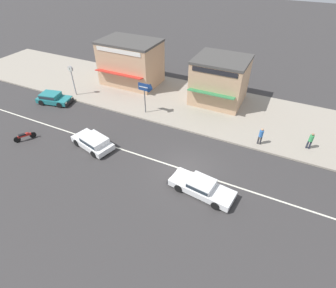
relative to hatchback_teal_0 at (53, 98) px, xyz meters
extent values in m
plane|color=#383535|center=(17.11, -3.57, -0.59)|extent=(160.00, 160.00, 0.00)
cube|color=silver|center=(17.11, -3.57, -0.59)|extent=(50.40, 0.14, 0.01)
cube|color=#9E9384|center=(17.11, 6.25, -0.51)|extent=(68.00, 10.00, 0.15)
cube|color=teal|center=(0.12, 0.03, -0.18)|extent=(3.75, 2.35, 0.48)
cube|color=teal|center=(-0.22, -0.05, 0.29)|extent=(2.19, 1.86, 0.46)
cube|color=#28333D|center=(-0.22, -0.05, 0.29)|extent=(2.12, 1.88, 0.29)
cube|color=black|center=(1.87, 0.40, -0.28)|extent=(0.46, 1.61, 0.28)
cube|color=white|center=(1.72, 0.96, -0.08)|extent=(0.13, 0.25, 0.14)
cube|color=white|center=(1.96, -0.17, -0.08)|extent=(0.13, 0.25, 0.14)
cylinder|color=black|center=(1.01, 1.02, -0.29)|extent=(0.63, 0.34, 0.60)
cylinder|color=black|center=(1.34, -0.52, -0.29)|extent=(0.63, 0.34, 0.60)
cylinder|color=black|center=(-1.10, 0.57, -0.29)|extent=(0.63, 0.34, 0.60)
cylinder|color=black|center=(-0.77, -0.97, -0.29)|extent=(0.63, 0.34, 0.60)
cube|color=white|center=(18.88, -5.16, -0.18)|extent=(4.71, 2.17, 0.48)
cube|color=white|center=(18.83, -5.15, 0.27)|extent=(1.87, 1.66, 0.42)
cube|color=#28333D|center=(18.83, -5.15, 0.27)|extent=(1.81, 1.69, 0.27)
cube|color=black|center=(16.58, -4.87, -0.28)|extent=(0.31, 1.60, 0.28)
cube|color=white|center=(16.54, -5.44, -0.08)|extent=(0.11, 0.25, 0.14)
cube|color=white|center=(16.68, -4.31, -0.08)|extent=(0.11, 0.25, 0.14)
cylinder|color=black|center=(17.39, -5.75, -0.29)|extent=(0.62, 0.29, 0.60)
cylinder|color=black|center=(17.58, -4.21, -0.29)|extent=(0.62, 0.29, 0.60)
cylinder|color=black|center=(20.19, -6.10, -0.29)|extent=(0.62, 0.29, 0.60)
cylinder|color=black|center=(20.38, -4.56, -0.29)|extent=(0.62, 0.29, 0.60)
cube|color=white|center=(8.73, -4.30, -0.18)|extent=(4.09, 2.57, 0.48)
cube|color=white|center=(9.10, -4.39, 0.29)|extent=(2.39, 2.00, 0.46)
cube|color=#28333D|center=(9.10, -4.39, 0.29)|extent=(2.32, 2.01, 0.29)
cube|color=black|center=(6.85, -3.83, -0.28)|extent=(0.52, 1.66, 0.28)
cube|color=white|center=(6.73, -4.42, -0.08)|extent=(0.14, 0.25, 0.14)
cube|color=white|center=(7.02, -3.26, -0.08)|extent=(0.14, 0.25, 0.14)
cylinder|color=black|center=(7.40, -4.80, -0.29)|extent=(0.64, 0.36, 0.60)
cylinder|color=black|center=(7.79, -3.23, -0.29)|extent=(0.64, 0.36, 0.60)
cylinder|color=black|center=(9.68, -5.37, -0.29)|extent=(0.64, 0.36, 0.60)
cylinder|color=black|center=(10.07, -3.79, -0.29)|extent=(0.64, 0.36, 0.60)
cylinder|color=black|center=(3.09, -5.60, -0.31)|extent=(0.38, 0.53, 0.56)
cylinder|color=black|center=(2.40, -6.69, -0.31)|extent=(0.38, 0.53, 0.56)
cube|color=red|center=(2.75, -6.15, -0.11)|extent=(0.71, 1.00, 0.18)
cube|color=black|center=(2.66, -6.28, 0.03)|extent=(0.51, 0.62, 0.12)
ellipsoid|color=red|center=(2.87, -5.96, 0.01)|extent=(0.42, 0.47, 0.22)
cylinder|color=#232326|center=(3.08, -5.63, 0.19)|extent=(0.49, 0.32, 0.03)
cylinder|color=#9E9EA3|center=(1.11, 2.31, 0.93)|extent=(0.12, 0.12, 2.74)
cylinder|color=#9E9EA3|center=(1.11, 2.31, 2.60)|extent=(0.60, 0.18, 0.60)
cylinder|color=white|center=(1.11, 2.22, 2.60)|extent=(0.53, 0.02, 0.53)
cylinder|color=white|center=(1.11, 2.41, 2.60)|extent=(0.53, 0.02, 0.53)
cube|color=black|center=(1.11, 2.21, 2.60)|extent=(0.16, 0.01, 0.25)
cube|color=black|center=(1.11, 2.20, 2.60)|extent=(0.03, 0.01, 0.43)
cylinder|color=#4C4C51|center=(10.11, 2.38, 0.78)|extent=(0.10, 0.10, 2.43)
cube|color=navy|center=(10.11, 2.34, 2.36)|extent=(1.22, 0.06, 0.74)
cone|color=navy|center=(10.90, 2.34, 2.36)|extent=(0.36, 0.81, 0.81)
cube|color=white|center=(10.11, 2.31, 2.36)|extent=(0.97, 0.01, 0.10)
cylinder|color=#232838|center=(25.20, 3.22, -0.06)|extent=(0.14, 0.14, 0.76)
cylinder|color=#232838|center=(25.40, 3.22, -0.06)|extent=(0.14, 0.14, 0.76)
cylinder|color=#389956|center=(25.30, 3.22, 0.61)|extent=(0.34, 0.34, 0.57)
sphere|color=#997051|center=(25.30, 3.22, 1.00)|extent=(0.21, 0.21, 0.21)
cylinder|color=#333338|center=(21.38, 2.05, -0.04)|extent=(0.14, 0.14, 0.79)
cylinder|color=#333338|center=(21.58, 2.05, -0.04)|extent=(0.14, 0.14, 0.79)
cylinder|color=#336BB7|center=(21.48, 2.05, 0.64)|extent=(0.34, 0.34, 0.59)
sphere|color=tan|center=(21.48, 2.05, 1.05)|extent=(0.21, 0.21, 0.21)
cube|color=tan|center=(5.11, 7.94, 1.94)|extent=(6.60, 4.55, 4.76)
cube|color=#474442|center=(5.11, 7.94, 4.45)|extent=(6.74, 4.64, 0.24)
cube|color=red|center=(5.11, 5.31, 1.61)|extent=(5.94, 0.90, 0.28)
cube|color=white|center=(5.11, 5.64, 4.03)|extent=(5.61, 0.08, 0.44)
cube|color=tan|center=(15.91, 8.03, 1.78)|extent=(5.24, 4.81, 4.43)
cube|color=#474442|center=(15.91, 8.03, 4.11)|extent=(5.34, 4.90, 0.24)
cube|color=#33844C|center=(15.91, 5.28, 1.61)|extent=(4.71, 0.90, 0.28)
cube|color=black|center=(15.91, 5.61, 3.69)|extent=(4.45, 0.08, 0.44)
camera|label=1|loc=(22.18, -17.37, 13.45)|focal=28.00mm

